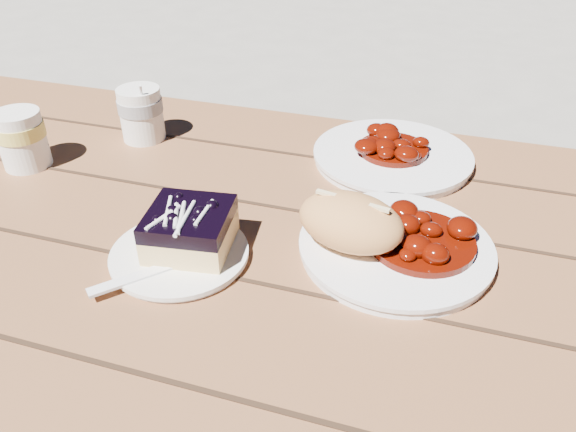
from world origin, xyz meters
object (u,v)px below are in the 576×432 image
(picnic_table, at_px, (230,322))
(coffee_cup, at_px, (141,114))
(blueberry_cake, at_px, (190,229))
(dessert_plate, at_px, (180,255))
(second_plate, at_px, (392,157))
(second_cup, at_px, (22,139))
(bread_roll, at_px, (351,222))
(main_plate, at_px, (395,248))

(picnic_table, height_order, coffee_cup, coffee_cup)
(blueberry_cake, bearing_deg, dessert_plate, -131.58)
(picnic_table, xyz_separation_m, coffee_cup, (-0.24, 0.22, 0.21))
(coffee_cup, xyz_separation_m, second_plate, (0.42, 0.04, -0.04))
(blueberry_cake, distance_m, second_cup, 0.37)
(blueberry_cake, relative_size, coffee_cup, 1.23)
(blueberry_cake, relative_size, second_plate, 0.45)
(bread_roll, height_order, second_plate, bread_roll)
(main_plate, xyz_separation_m, blueberry_cake, (-0.24, -0.07, 0.03))
(bread_roll, distance_m, coffee_cup, 0.46)
(bread_roll, relative_size, second_cup, 1.47)
(bread_roll, xyz_separation_m, second_plate, (0.01, 0.26, -0.04))
(main_plate, bearing_deg, second_plate, 99.50)
(picnic_table, height_order, bread_roll, bread_roll)
(main_plate, bearing_deg, bread_roll, -160.02)
(picnic_table, distance_m, second_cup, 0.43)
(bread_roll, bearing_deg, second_plate, 86.76)
(second_plate, bearing_deg, dessert_plate, -122.70)
(picnic_table, height_order, second_cup, second_cup)
(dessert_plate, distance_m, blueberry_cake, 0.04)
(coffee_cup, distance_m, second_cup, 0.19)
(main_plate, relative_size, bread_roll, 1.78)
(picnic_table, relative_size, bread_roll, 15.20)
(picnic_table, xyz_separation_m, dessert_plate, (-0.03, -0.06, 0.17))
(main_plate, distance_m, second_plate, 0.24)
(picnic_table, bearing_deg, second_cup, 167.54)
(dessert_plate, bearing_deg, bread_roll, 19.33)
(picnic_table, bearing_deg, bread_roll, 1.52)
(blueberry_cake, bearing_deg, picnic_table, 60.92)
(picnic_table, height_order, dessert_plate, dessert_plate)
(coffee_cup, bearing_deg, second_cup, -132.28)
(blueberry_cake, distance_m, coffee_cup, 0.35)
(bread_roll, xyz_separation_m, dessert_plate, (-0.20, -0.07, -0.04))
(dessert_plate, distance_m, coffee_cup, 0.36)
(main_plate, relative_size, blueberry_cake, 2.13)
(second_plate, bearing_deg, picnic_table, -124.54)
(bread_roll, height_order, blueberry_cake, bread_roll)
(second_plate, bearing_deg, bread_roll, -93.24)
(second_cup, bearing_deg, blueberry_cake, -20.62)
(coffee_cup, height_order, second_cup, same)
(main_plate, height_order, second_plate, same)
(picnic_table, bearing_deg, coffee_cup, 137.12)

